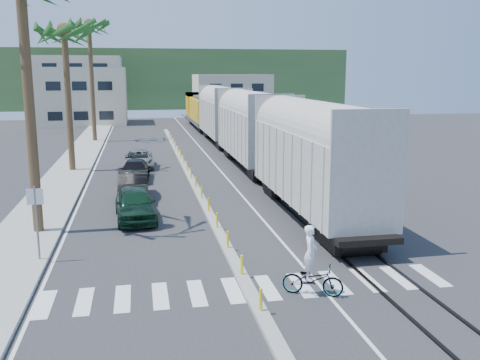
% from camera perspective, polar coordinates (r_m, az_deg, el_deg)
% --- Properties ---
extents(ground, '(140.00, 140.00, 0.00)m').
position_cam_1_polar(ground, '(20.14, -0.37, -9.40)').
color(ground, '#28282B').
rests_on(ground, ground).
extents(sidewalk, '(3.00, 90.00, 0.15)m').
position_cam_1_polar(sidewalk, '(44.39, -17.24, 1.64)').
color(sidewalk, gray).
rests_on(sidewalk, ground).
extents(rails, '(1.56, 100.00, 0.06)m').
position_cam_1_polar(rails, '(47.81, -0.54, 2.75)').
color(rails, black).
rests_on(rails, ground).
extents(median, '(0.45, 60.00, 0.85)m').
position_cam_1_polar(median, '(39.28, -5.64, 0.91)').
color(median, gray).
rests_on(median, ground).
extents(crosswalk, '(14.00, 2.20, 0.01)m').
position_cam_1_polar(crosswalk, '(18.31, 0.79, -11.55)').
color(crosswalk, silver).
rests_on(crosswalk, ground).
extents(lane_markings, '(9.42, 90.00, 0.01)m').
position_cam_1_polar(lane_markings, '(44.13, -9.02, 1.86)').
color(lane_markings, silver).
rests_on(lane_markings, ground).
extents(freight_train, '(3.00, 60.94, 5.85)m').
position_cam_1_polar(freight_train, '(46.50, -0.33, 6.08)').
color(freight_train, '#A5A297').
rests_on(freight_train, ground).
extents(palm_trees, '(3.50, 37.20, 13.75)m').
position_cam_1_polar(palm_trees, '(41.66, -17.92, 15.84)').
color(palm_trees, brown).
rests_on(palm_trees, ground).
extents(street_sign, '(0.60, 0.08, 3.00)m').
position_cam_1_polar(street_sign, '(21.52, -20.92, -3.30)').
color(street_sign, slate).
rests_on(street_sign, ground).
extents(buildings, '(38.00, 27.00, 10.00)m').
position_cam_1_polar(buildings, '(90.28, -12.86, 9.25)').
color(buildings, beige).
rests_on(buildings, ground).
extents(hillside, '(80.00, 20.00, 12.00)m').
position_cam_1_polar(hillside, '(118.59, -9.30, 10.59)').
color(hillside, '#385628').
rests_on(hillside, ground).
extents(car_lead, '(2.54, 4.97, 1.60)m').
position_cam_1_polar(car_lead, '(26.88, -11.12, -2.52)').
color(car_lead, black).
rests_on(car_lead, ground).
extents(car_second, '(1.69, 4.78, 1.57)m').
position_cam_1_polar(car_second, '(31.28, -11.33, -0.62)').
color(car_second, black).
rests_on(car_second, ground).
extents(car_third, '(2.44, 4.87, 1.35)m').
position_cam_1_polar(car_third, '(36.80, -11.14, 0.98)').
color(car_third, black).
rests_on(car_third, ground).
extents(car_rear, '(2.38, 4.82, 1.31)m').
position_cam_1_polar(car_rear, '(41.89, -10.73, 2.21)').
color(car_rear, '#95989A').
rests_on(car_rear, ground).
extents(cyclist, '(2.18, 2.50, 2.36)m').
position_cam_1_polar(cyclist, '(17.78, 7.72, -9.84)').
color(cyclist, '#9EA0A5').
rests_on(cyclist, ground).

